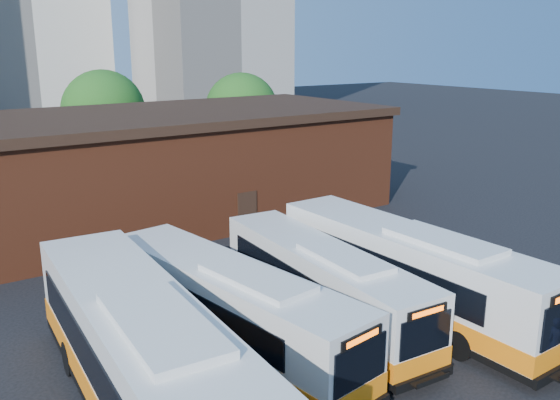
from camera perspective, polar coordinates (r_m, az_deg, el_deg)
ground at (r=21.26m, az=10.29°, el=-14.26°), size 220.00×220.00×0.00m
bus_west at (r=17.23m, az=-12.96°, el=-15.23°), size 3.80×14.06×3.79m
bus_midwest at (r=20.41m, az=-4.83°, el=-10.69°), size 3.98×12.08×3.24m
bus_mideast at (r=22.53m, az=4.04°, el=-8.32°), size 3.17×11.51×3.10m
bus_east at (r=23.58m, az=12.28°, el=-7.07°), size 2.87×12.97×3.52m
depot_building at (r=36.23m, az=-12.31°, el=3.31°), size 28.60×12.60×6.40m
tree_mid at (r=49.66m, az=-16.60°, el=8.18°), size 6.56×6.56×8.36m
tree_east at (r=51.55m, az=-3.71°, el=8.69°), size 6.24×6.24×7.96m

